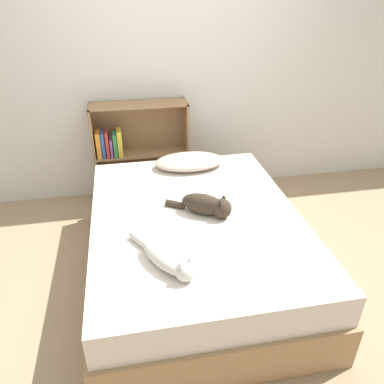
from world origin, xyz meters
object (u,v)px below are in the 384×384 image
object	(u,v)px
bed	(196,245)
bookshelf	(137,150)
pillow	(189,161)
cat_light	(168,258)
cat_dark	(208,205)

from	to	relation	value
bed	bookshelf	size ratio (longest dim) A/B	1.97
pillow	bookshelf	distance (m)	0.71
bed	cat_light	distance (m)	0.67
bed	cat_light	bearing A→B (deg)	-117.71
cat_dark	bookshelf	xyz separation A→B (m)	(-0.43, 1.33, -0.10)
bookshelf	cat_light	bearing A→B (deg)	-87.59
pillow	bookshelf	world-z (taller)	bookshelf
cat_light	bookshelf	world-z (taller)	bookshelf
cat_dark	bookshelf	bearing A→B (deg)	139.95
bed	cat_light	xyz separation A→B (m)	(-0.27, -0.51, 0.33)
pillow	cat_dark	world-z (taller)	cat_dark
cat_light	cat_dark	bearing A→B (deg)	114.18
pillow	cat_dark	distance (m)	0.79
cat_light	cat_dark	distance (m)	0.61
cat_dark	pillow	bearing A→B (deg)	121.16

